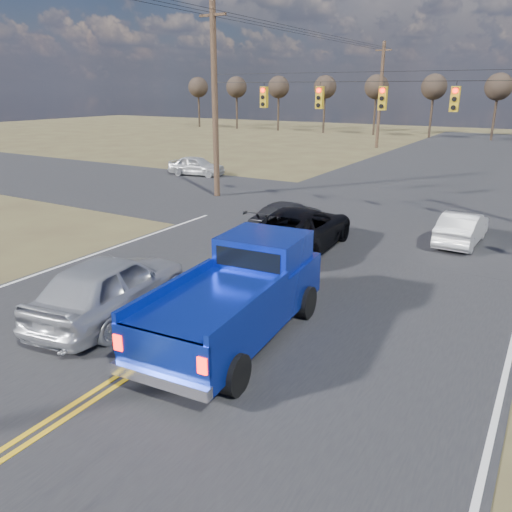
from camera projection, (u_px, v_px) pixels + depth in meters
The scene contains 12 objects.
ground at pixel (47, 428), 8.84m from camera, with size 160.00×160.00×0.00m, color brown.
road_main at pixel (298, 265), 16.97m from camera, with size 14.00×120.00×0.02m, color #28282B.
road_cross at pixel (374, 216), 23.47m from camera, with size 120.00×12.00×0.02m, color #28282B.
signal_gantry at pixel (392, 104), 21.44m from camera, with size 19.60×4.83×10.00m.
utility_poles at pixel (375, 101), 20.99m from camera, with size 19.60×58.32×10.00m.
treeline at pixel (431, 89), 28.93m from camera, with size 87.00×117.80×7.40m.
pickup_truck at pixel (239, 295), 11.74m from camera, with size 2.75×6.09×2.23m.
silver_suv at pixel (111, 286), 12.93m from camera, with size 2.00×4.98×1.70m, color #AEB0B6.
black_suv at pixel (299, 228), 18.47m from camera, with size 2.63×5.70×1.58m, color black.
white_car_queue at pixel (462, 228), 19.15m from camera, with size 1.33×3.80×1.25m, color silver.
dgrey_car_queue at pixel (288, 217), 20.68m from camera, with size 1.82×4.47×1.30m, color #313136.
cross_car_west at pixel (196, 166), 34.27m from camera, with size 3.91×1.57×1.33m, color silver.
Camera 1 is at (7.00, -4.44, 5.71)m, focal length 35.00 mm.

